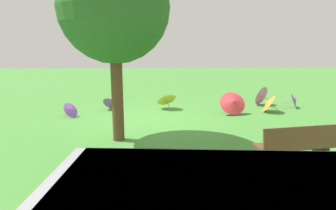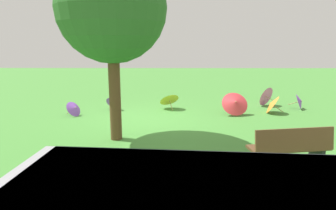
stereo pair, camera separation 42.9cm
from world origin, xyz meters
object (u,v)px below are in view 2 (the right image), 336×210
Objects in this scene: parasol_purple_1 at (114,102)px; parasol_purple_0 at (74,108)px; park_bench at (290,148)px; parasol_red_0 at (235,103)px; parasol_purple_2 at (300,101)px; parasol_yellow_0 at (169,99)px; shade_tree at (112,9)px; parasol_orange_1 at (271,104)px; parasol_pink_0 at (265,96)px.

parasol_purple_0 is at bearing 41.75° from parasol_purple_1.
parasol_purple_1 is (4.49, -5.41, -0.19)m from park_bench.
parasol_purple_2 is at bearing -159.54° from parasol_red_0.
parasol_yellow_0 reaches higher than parasol_purple_0.
parasol_purple_1 is at bearing -50.28° from park_bench.
shade_tree is 7.86m from parasol_purple_2.
parasol_purple_2 is at bearing -172.29° from parasol_purple_0.
parasol_orange_1 is (-5.75, 0.56, 0.06)m from parasol_purple_1.
park_bench is at bearing 129.72° from parasol_purple_1.
parasol_purple_0 is 0.81× the size of parasol_orange_1.
park_bench is 2.39× the size of parasol_purple_2.
parasol_purple_0 is 0.98× the size of parasol_purple_2.
parasol_purple_1 reaches higher than parasol_purple_0.
parasol_purple_0 is at bearing -52.39° from shade_tree.
parasol_pink_0 is at bearing -140.98° from shade_tree.
parasol_pink_0 is 7.30m from parasol_purple_0.
parasol_orange_1 is at bearing -104.59° from park_bench.
parasol_pink_0 is at bearing -96.93° from parasol_orange_1.
parasol_purple_2 is (-2.56, -5.47, -0.16)m from park_bench.
parasol_yellow_0 is 1.11× the size of parasol_orange_1.
parasol_purple_0 is (7.08, 1.76, -0.13)m from parasol_pink_0.
park_bench is 7.15m from parasol_purple_0.
parasol_purple_2 reaches higher than parasol_purple_0.
shade_tree is 6.84× the size of parasol_purple_0.
parasol_red_0 reaches higher than parasol_purple_1.
parasol_orange_1 is 1.45m from parasol_purple_2.
shade_tree is at bearing 35.01° from parasol_red_0.
shade_tree is 4.80m from parasol_yellow_0.
parasol_purple_2 is at bearing -154.17° from parasol_orange_1.
parasol_purple_2 is (-2.68, -1.00, -0.15)m from parasol_red_0.
shade_tree is 4.95× the size of parasol_red_0.
shade_tree reaches higher than parasol_purple_1.
parasol_purple_1 is 5.78m from parasol_orange_1.
parasol_pink_0 is 1.26× the size of parasol_purple_0.
parasol_purple_2 is (-1.30, -0.63, -0.03)m from parasol_orange_1.
parasol_red_0 is 5.56m from parasol_purple_0.
park_bench is 7.03m from parasol_purple_1.
parasol_orange_1 reaches higher than parasol_purple_1.
park_bench is 5.01m from parasol_orange_1.
parasol_red_0 is 1.43m from parasol_orange_1.
parasol_purple_1 is at bearing 2.43° from parasol_yellow_0.
shade_tree is at bearing 69.19° from parasol_yellow_0.
parasol_yellow_0 is 2.08m from parasol_purple_1.
parasol_red_0 is at bearing 15.01° from parasol_orange_1.
parasol_purple_0 is at bearing 19.25° from parasol_yellow_0.
parasol_purple_1 is at bearing -12.02° from parasol_red_0.
parasol_purple_2 is at bearing -115.10° from park_bench.
parasol_pink_0 is at bearing -132.96° from parasol_red_0.
parasol_orange_1 is at bearing 83.07° from parasol_pink_0.
parasol_pink_0 reaches higher than parasol_purple_0.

